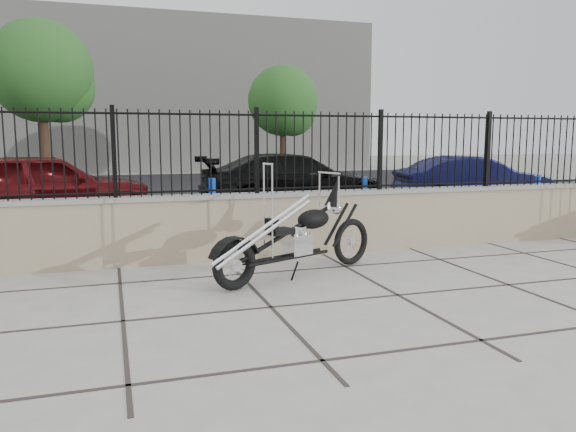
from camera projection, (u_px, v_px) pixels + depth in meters
The scene contains 14 objects.
ground_plane at pixel (398, 295), 6.36m from camera, with size 90.00×90.00×0.00m, color #99968E.
parking_lot at pixel (210, 193), 18.16m from camera, with size 30.00×30.00×0.00m, color black.
retaining_wall at pixel (320, 222), 8.65m from camera, with size 14.00×0.36×0.96m, color gray.
iron_fence at pixel (321, 152), 8.50m from camera, with size 14.00×0.08×1.20m, color black.
background_building at pixel (165, 97), 30.82m from camera, with size 22.00×6.00×8.00m, color beige.
chopper_motorcycle at pixel (295, 219), 7.10m from camera, with size 2.50×0.44×1.50m, color black, non-canonical shape.
car_red at pixel (44, 187), 11.76m from camera, with size 1.76×4.38×1.49m, color #490A0D.
car_black at pixel (295, 181), 13.97m from camera, with size 1.94×4.76×1.38m, color black.
car_blue at pixel (473, 181), 14.48m from camera, with size 1.38×3.96×1.30m, color black.
bollard_a at pixel (213, 207), 10.09m from camera, with size 0.13×0.13×1.05m, color #0B5AA9.
bollard_b at pixel (364, 200), 11.84m from camera, with size 0.11×0.11×0.95m, color blue.
bollard_c at pixel (537, 198), 12.17m from camera, with size 0.11×0.11×0.94m, color #0B25A8.
tree_left at pixel (40, 66), 19.84m from camera, with size 3.61×3.61×6.10m.
tree_right at pixel (283, 98), 22.89m from camera, with size 2.87×2.87×4.84m.
Camera 1 is at (-3.06, -5.50, 1.78)m, focal length 35.00 mm.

